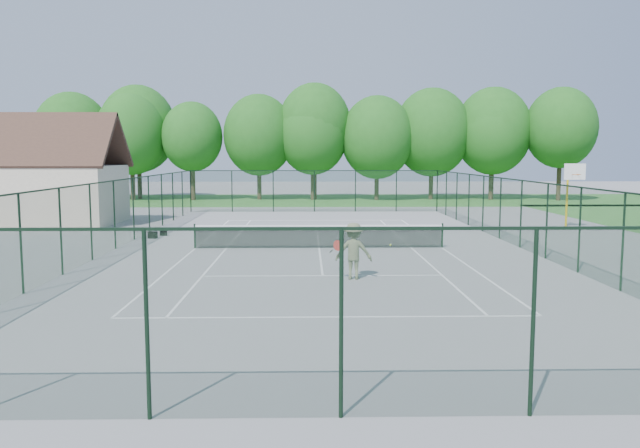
% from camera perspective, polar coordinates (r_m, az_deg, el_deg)
% --- Properties ---
extents(ground, '(140.00, 140.00, 0.00)m').
position_cam_1_polar(ground, '(27.73, -0.08, -2.22)').
color(ground, gray).
rests_on(ground, ground).
extents(grass_far, '(80.00, 16.00, 0.01)m').
position_cam_1_polar(grass_far, '(57.57, -0.65, 2.22)').
color(grass_far, '#3F8733').
rests_on(grass_far, ground).
extents(court_lines, '(11.05, 23.85, 0.01)m').
position_cam_1_polar(court_lines, '(27.73, -0.08, -2.21)').
color(court_lines, white).
rests_on(court_lines, ground).
extents(tennis_net, '(11.08, 0.08, 1.10)m').
position_cam_1_polar(tennis_net, '(27.65, -0.09, -1.04)').
color(tennis_net, black).
rests_on(tennis_net, ground).
extents(fence_enclosure, '(18.05, 36.05, 3.02)m').
position_cam_1_polar(fence_enclosure, '(27.54, -0.09, 1.00)').
color(fence_enclosure, '#1B3E25').
rests_on(fence_enclosure, ground).
extents(utility_building, '(8.60, 6.27, 6.63)m').
position_cam_1_polar(utility_building, '(40.51, -23.71, 4.38)').
color(utility_building, beige).
rests_on(utility_building, ground).
extents(tree_line_far, '(39.40, 6.40, 9.70)m').
position_cam_1_polar(tree_line_far, '(57.45, -0.66, 8.19)').
color(tree_line_far, '#443524').
rests_on(tree_line_far, ground).
extents(basketball_goal, '(1.20, 1.43, 3.65)m').
position_cam_1_polar(basketball_goal, '(37.93, 21.99, 3.52)').
color(basketball_goal, yellow).
rests_on(basketball_goal, ground).
extents(sports_bag_a, '(0.47, 0.34, 0.34)m').
position_cam_1_polar(sports_bag_a, '(32.03, -15.06, -0.98)').
color(sports_bag_a, black).
rests_on(sports_bag_a, ground).
extents(sports_bag_b, '(0.35, 0.23, 0.27)m').
position_cam_1_polar(sports_bag_b, '(32.96, -14.12, -0.81)').
color(sports_bag_b, black).
rests_on(sports_bag_b, ground).
extents(tennis_player, '(2.19, 0.85, 1.88)m').
position_cam_1_polar(tennis_player, '(20.77, 3.09, -2.48)').
color(tennis_player, '#656C4C').
rests_on(tennis_player, ground).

